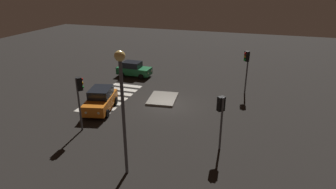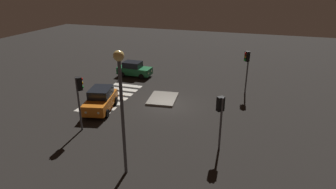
{
  "view_description": "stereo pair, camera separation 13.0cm",
  "coord_description": "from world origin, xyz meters",
  "px_view_note": "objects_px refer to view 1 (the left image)",
  "views": [
    {
      "loc": [
        22.62,
        7.28,
        10.49
      ],
      "look_at": [
        0.0,
        0.0,
        1.0
      ],
      "focal_mm": 30.97,
      "sensor_mm": 36.0,
      "label": 1
    },
    {
      "loc": [
        22.58,
        7.4,
        10.49
      ],
      "look_at": [
        0.0,
        0.0,
        1.0
      ],
      "focal_mm": 30.97,
      "sensor_mm": 36.0,
      "label": 2
    }
  ],
  "objects_px": {
    "car_green": "(134,69)",
    "street_lamp": "(122,93)",
    "car_orange": "(101,100)",
    "traffic_light_north": "(221,110)",
    "traffic_island": "(163,99)",
    "traffic_light_east": "(80,91)",
    "traffic_light_west": "(247,62)"
  },
  "relations": [
    {
      "from": "car_green",
      "to": "street_lamp",
      "type": "xyz_separation_m",
      "value": [
        16.69,
        7.01,
        4.14
      ]
    },
    {
      "from": "traffic_island",
      "to": "traffic_light_west",
      "type": "bearing_deg",
      "value": 119.91
    },
    {
      "from": "traffic_light_east",
      "to": "street_lamp",
      "type": "height_order",
      "value": "street_lamp"
    },
    {
      "from": "traffic_island",
      "to": "street_lamp",
      "type": "height_order",
      "value": "street_lamp"
    },
    {
      "from": "traffic_light_north",
      "to": "street_lamp",
      "type": "distance_m",
      "value": 6.69
    },
    {
      "from": "car_orange",
      "to": "street_lamp",
      "type": "height_order",
      "value": "street_lamp"
    },
    {
      "from": "car_orange",
      "to": "traffic_light_north",
      "type": "xyz_separation_m",
      "value": [
        2.98,
        10.51,
        1.86
      ]
    },
    {
      "from": "traffic_light_west",
      "to": "traffic_island",
      "type": "bearing_deg",
      "value": -9.35
    },
    {
      "from": "car_orange",
      "to": "traffic_light_north",
      "type": "bearing_deg",
      "value": 61.77
    },
    {
      "from": "car_orange",
      "to": "car_green",
      "type": "xyz_separation_m",
      "value": [
        -9.43,
        -1.16,
        -0.1
      ]
    },
    {
      "from": "car_orange",
      "to": "traffic_island",
      "type": "bearing_deg",
      "value": 119.0
    },
    {
      "from": "traffic_island",
      "to": "car_green",
      "type": "bearing_deg",
      "value": -136.01
    },
    {
      "from": "traffic_island",
      "to": "traffic_light_east",
      "type": "distance_m",
      "value": 8.73
    },
    {
      "from": "car_green",
      "to": "traffic_light_east",
      "type": "bearing_deg",
      "value": -81.25
    },
    {
      "from": "traffic_light_west",
      "to": "street_lamp",
      "type": "relative_size",
      "value": 0.58
    },
    {
      "from": "car_green",
      "to": "street_lamp",
      "type": "bearing_deg",
      "value": -65.96
    },
    {
      "from": "car_green",
      "to": "traffic_light_east",
      "type": "relative_size",
      "value": 0.96
    },
    {
      "from": "car_green",
      "to": "traffic_island",
      "type": "bearing_deg",
      "value": -44.76
    },
    {
      "from": "car_green",
      "to": "street_lamp",
      "type": "relative_size",
      "value": 0.55
    },
    {
      "from": "car_green",
      "to": "car_orange",
      "type": "bearing_deg",
      "value": -81.75
    },
    {
      "from": "traffic_light_west",
      "to": "traffic_light_north",
      "type": "xyz_separation_m",
      "value": [
        10.83,
        -0.85,
        -0.39
      ]
    },
    {
      "from": "car_orange",
      "to": "traffic_light_east",
      "type": "bearing_deg",
      "value": -3.56
    },
    {
      "from": "traffic_light_east",
      "to": "traffic_light_west",
      "type": "distance_m",
      "value": 15.68
    },
    {
      "from": "street_lamp",
      "to": "traffic_light_east",
      "type": "bearing_deg",
      "value": -125.34
    },
    {
      "from": "traffic_island",
      "to": "car_green",
      "type": "distance_m",
      "value": 7.88
    },
    {
      "from": "traffic_light_east",
      "to": "traffic_light_north",
      "type": "relative_size",
      "value": 1.11
    },
    {
      "from": "car_green",
      "to": "traffic_light_north",
      "type": "relative_size",
      "value": 1.08
    },
    {
      "from": "traffic_light_east",
      "to": "street_lamp",
      "type": "distance_m",
      "value": 6.77
    },
    {
      "from": "traffic_island",
      "to": "car_green",
      "type": "xyz_separation_m",
      "value": [
        -5.65,
        -5.45,
        0.75
      ]
    },
    {
      "from": "car_orange",
      "to": "traffic_light_west",
      "type": "bearing_deg",
      "value": 112.24
    },
    {
      "from": "traffic_island",
      "to": "car_green",
      "type": "height_order",
      "value": "car_green"
    },
    {
      "from": "traffic_light_east",
      "to": "car_orange",
      "type": "bearing_deg",
      "value": 45.11
    }
  ]
}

